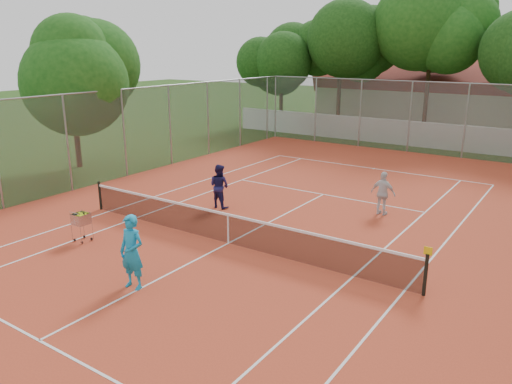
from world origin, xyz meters
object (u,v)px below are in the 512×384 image
Objects in this scene: player_far_left at (219,186)px; player_far_right at (383,193)px; clubhouse at (433,96)px; ball_hopper at (82,226)px; tennis_net at (228,228)px; player_near at (132,252)px.

player_far_right is (5.35, 2.61, -0.04)m from player_far_left.
clubhouse is 16.72× the size of ball_hopper.
ball_hopper is (-1.38, -5.08, -0.33)m from player_far_left.
tennis_net is at bearing -86.05° from clubhouse.
player_far_right is at bearing -78.36° from clubhouse.
tennis_net is 3.67m from player_far_left.
player_near is 1.93× the size of ball_hopper.
player_far_right is at bearing 66.27° from ball_hopper.
clubhouse is 8.65× the size of player_near.
tennis_net is 0.72× the size of clubhouse.
ball_hopper is at bearing 76.76° from player_far_left.
tennis_net is 29.12m from clubhouse.
player_far_left reaches higher than tennis_net.
tennis_net is at bearing 134.38° from player_far_left.
player_near is at bearing 111.77° from player_far_left.
ball_hopper is (-1.84, -31.39, -1.69)m from clubhouse.
clubhouse is at bearing 104.08° from ball_hopper.
tennis_net is 6.04m from player_far_right.
player_far_left is (-0.46, -26.31, -1.36)m from clubhouse.
player_near reaches higher than player_far_right.
player_far_right reaches higher than ball_hopper.
player_far_left is (-2.46, 2.69, 0.33)m from tennis_net.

